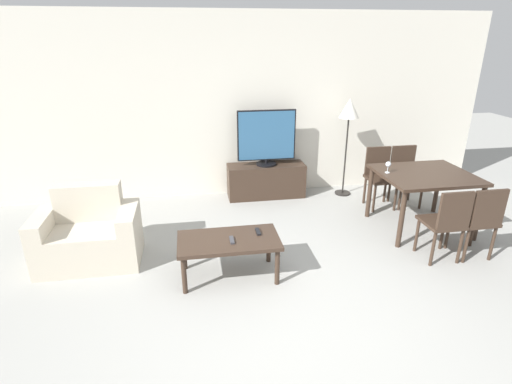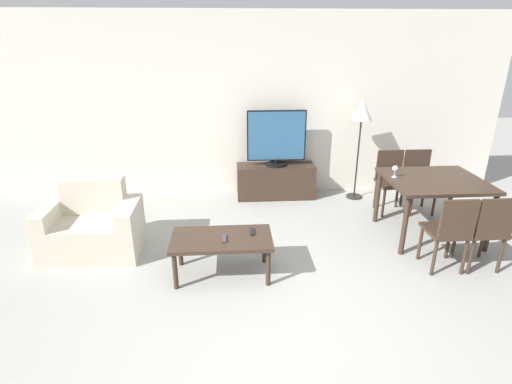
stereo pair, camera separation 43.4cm
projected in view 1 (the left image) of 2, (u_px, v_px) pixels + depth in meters
The scene contains 15 objects.
ground_plane at pixel (288, 335), 3.36m from camera, with size 18.00×18.00×0.00m, color #9E9E99.
wall_back at pixel (237, 107), 5.96m from camera, with size 7.86×0.06×2.70m.
armchair at pixel (89, 236), 4.37m from camera, with size 1.07×0.66×0.84m.
tv_stand at pixel (266, 181), 6.17m from camera, with size 1.18×0.39×0.52m.
tv at pixel (266, 138), 5.92m from camera, with size 0.87×0.31×0.83m.
coffee_table at pixel (229, 243), 4.05m from camera, with size 1.03×0.55×0.44m.
dining_table at pixel (425, 180), 5.01m from camera, with size 1.13×0.99×0.75m.
dining_chair_near at pixel (446, 221), 4.31m from camera, with size 0.40×0.40×0.86m.
dining_chair_far at pixel (405, 172), 5.83m from camera, with size 0.40×0.40×0.86m.
dining_chair_near_right at pixel (479, 218), 4.37m from camera, with size 0.40×0.40×0.86m.
dining_chair_far_left at pixel (380, 174), 5.77m from camera, with size 0.40×0.40×0.86m.
floor_lamp at pixel (349, 114), 5.90m from camera, with size 0.30×0.30×1.50m.
remote_primary at pixel (232, 240), 3.99m from camera, with size 0.04×0.15×0.02m.
remote_secondary at pixel (258, 232), 4.16m from camera, with size 0.04×0.15×0.02m.
wine_glass_left at pixel (388, 165), 4.95m from camera, with size 0.07×0.07×0.15m.
Camera 1 is at (-0.71, -2.60, 2.36)m, focal length 28.00 mm.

